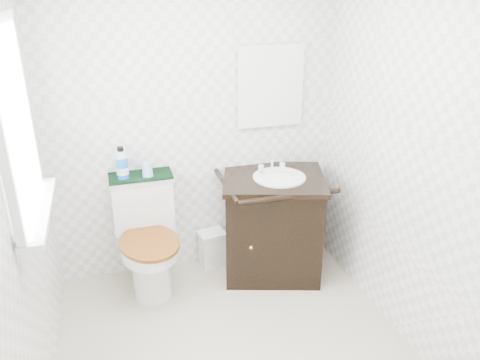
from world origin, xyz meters
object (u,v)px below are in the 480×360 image
toilet (148,242)px  cup (147,169)px  vanity (273,222)px  trash_bin (212,248)px  mouthwash_bottle (122,164)px

toilet → cup: bearing=60.3°
toilet → vanity: size_ratio=0.94×
vanity → cup: bearing=170.9°
toilet → trash_bin: size_ratio=2.82×
toilet → cup: size_ratio=8.59×
trash_bin → mouthwash_bottle: bearing=-176.9°
trash_bin → cup: size_ratio=3.05×
toilet → trash_bin: (0.53, 0.14, -0.22)m
toilet → mouthwash_bottle: mouthwash_bottle is taller
vanity → cup: (-0.93, 0.15, 0.50)m
toilet → trash_bin: bearing=14.4°
trash_bin → cup: cup is taller
mouthwash_bottle → cup: mouthwash_bottle is taller
vanity → mouthwash_bottle: bearing=171.7°
cup → mouthwash_bottle: bearing=176.3°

